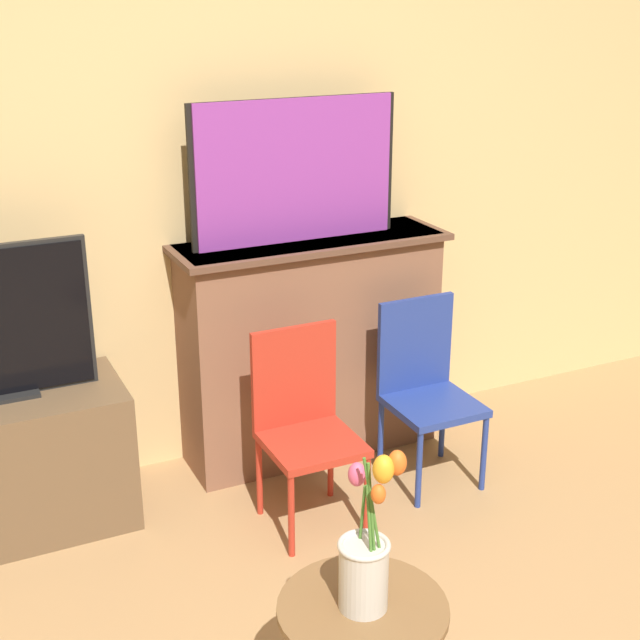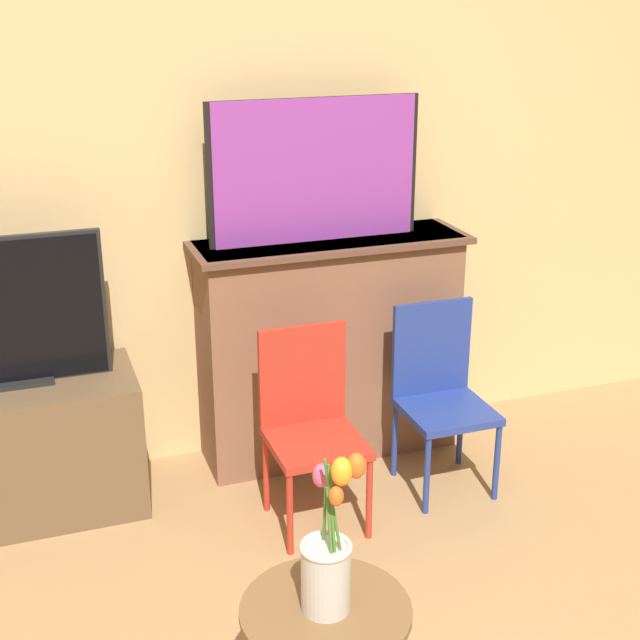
# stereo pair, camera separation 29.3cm
# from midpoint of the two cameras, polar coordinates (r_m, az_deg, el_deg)

# --- Properties ---
(wall_back) EXTENTS (8.00, 0.06, 2.70)m
(wall_back) POSITION_cam_midpoint_polar(r_m,az_deg,el_deg) (3.59, -3.71, 11.51)
(wall_back) COLOR tan
(wall_back) RESTS_ON ground
(fireplace_mantel) EXTENTS (1.14, 0.36, 0.96)m
(fireplace_mantel) POSITION_cam_midpoint_polar(r_m,az_deg,el_deg) (3.76, 2.83, -1.64)
(fireplace_mantel) COLOR brown
(fireplace_mantel) RESTS_ON ground
(painting) EXTENTS (0.87, 0.03, 0.56)m
(painting) POSITION_cam_midpoint_polar(r_m,az_deg,el_deg) (3.53, 2.10, 9.51)
(painting) COLOR black
(painting) RESTS_ON fireplace_mantel
(tv_stand) EXTENTS (0.86, 0.44, 0.54)m
(tv_stand) POSITION_cam_midpoint_polar(r_m,az_deg,el_deg) (3.55, -16.13, -7.95)
(tv_stand) COLOR brown
(tv_stand) RESTS_ON ground
(tv_monitor) EXTENTS (0.70, 0.12, 0.56)m
(tv_monitor) POSITION_cam_midpoint_polar(r_m,az_deg,el_deg) (3.33, -17.04, 0.30)
(tv_monitor) COLOR black
(tv_monitor) RESTS_ON tv_stand
(chair_red) EXTENTS (0.34, 0.34, 0.75)m
(chair_red) POSITION_cam_midpoint_polar(r_m,az_deg,el_deg) (3.31, 1.92, -6.34)
(chair_red) COLOR #B22D1E
(chair_red) RESTS_ON ground
(chair_blue) EXTENTS (0.34, 0.34, 0.75)m
(chair_blue) POSITION_cam_midpoint_polar(r_m,az_deg,el_deg) (3.60, 10.01, -4.33)
(chair_blue) COLOR navy
(chair_blue) RESTS_ON ground
(vase_tulips) EXTENTS (0.15, 0.16, 0.46)m
(vase_tulips) POSITION_cam_midpoint_polar(r_m,az_deg,el_deg) (2.29, 4.30, -15.20)
(vase_tulips) COLOR beige
(vase_tulips) RESTS_ON side_table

